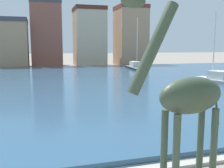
{
  "coord_description": "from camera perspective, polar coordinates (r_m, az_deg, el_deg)",
  "views": [
    {
      "loc": [
        -2.99,
        -1.08,
        3.93
      ],
      "look_at": [
        0.3,
        10.38,
        2.2
      ],
      "focal_mm": 41.69,
      "sensor_mm": 36.0,
      "label": 1
    }
  ],
  "objects": [
    {
      "name": "harbor_water",
      "position": [
        28.55,
        -9.84,
        0.55
      ],
      "size": [
        85.91,
        41.36,
        0.33
      ],
      "primitive_type": "cube",
      "color": "#2D5170",
      "rests_on": "ground"
    },
    {
      "name": "giraffe_statue",
      "position": [
        6.54,
        15.99,
        -3.36
      ],
      "size": [
        2.95,
        1.02,
        5.19
      ],
      "color": "#3D4C38",
      "rests_on": "ground"
    },
    {
      "name": "sailboat_grey",
      "position": [
        28.64,
        21.18,
        0.82
      ],
      "size": [
        3.98,
        6.21,
        7.38
      ],
      "color": "#939399",
      "rests_on": "ground"
    },
    {
      "name": "sailboat_black",
      "position": [
        41.55,
        5.45,
        3.49
      ],
      "size": [
        2.51,
        7.9,
        8.41
      ],
      "color": "black",
      "rests_on": "ground"
    },
    {
      "name": "townhouse_tall_gabled",
      "position": [
        52.72,
        -21.03,
        8.38
      ],
      "size": [
        5.77,
        7.07,
        9.07
      ],
      "color": "tan",
      "rests_on": "ground"
    },
    {
      "name": "townhouse_narrow_midrow",
      "position": [
        54.4,
        -14.28,
        10.65
      ],
      "size": [
        5.95,
        6.67,
        12.85
      ],
      "color": "#8E5142",
      "rests_on": "ground"
    },
    {
      "name": "townhouse_corner_house",
      "position": [
        54.58,
        -4.99,
        10.3
      ],
      "size": [
        6.19,
        6.51,
        11.8
      ],
      "color": "#C6B293",
      "rests_on": "ground"
    },
    {
      "name": "townhouse_end_terrace",
      "position": [
        55.9,
        4.08,
        10.53
      ],
      "size": [
        6.0,
        6.55,
        12.31
      ],
      "color": "tan",
      "rests_on": "ground"
    }
  ]
}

